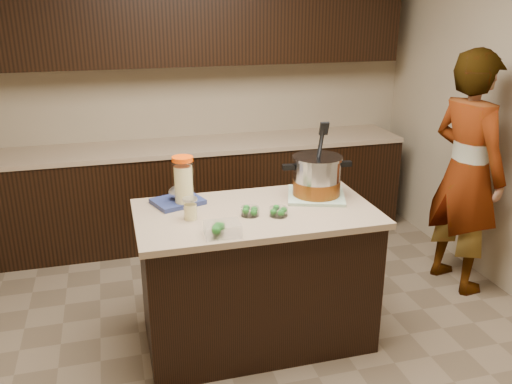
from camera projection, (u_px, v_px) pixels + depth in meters
ground_plane at (256, 336)px, 3.60m from camera, size 4.00×4.00×0.00m
room_shell at (256, 75)px, 3.03m from camera, size 4.04×4.04×2.72m
back_cabinets at (205, 137)px, 4.87m from camera, size 3.60×0.63×2.33m
island at (256, 276)px, 3.45m from camera, size 1.46×0.81×0.90m
dish_towel at (316, 195)px, 3.52m from camera, size 0.46×0.46×0.02m
stock_pot at (317, 178)px, 3.48m from camera, size 0.46×0.35×0.46m
lemonade_pitcher at (184, 184)px, 3.32m from camera, size 0.13×0.13×0.31m
mason_jar at (190, 209)px, 3.15m from camera, size 0.11×0.11×0.14m
broccoli_tub_left at (250, 212)px, 3.22m from camera, size 0.12×0.12×0.05m
broccoli_tub_right at (279, 212)px, 3.21m from camera, size 0.13×0.13×0.05m
broccoli_tub_rect at (222, 230)px, 2.95m from camera, size 0.20×0.16×0.07m
blue_tray at (179, 198)px, 3.40m from camera, size 0.35×0.32×0.11m
person at (467, 173)px, 4.00m from camera, size 0.54×0.72×1.81m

